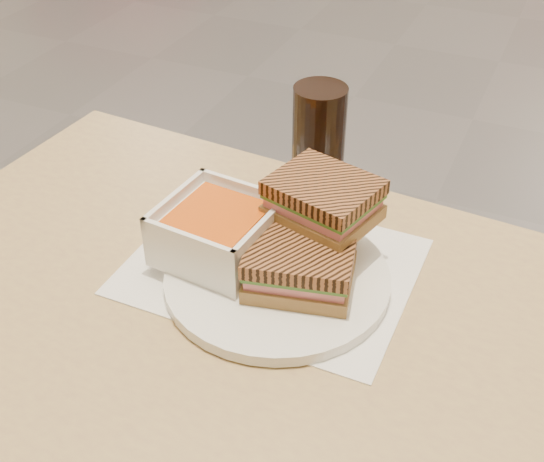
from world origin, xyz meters
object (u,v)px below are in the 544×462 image
at_px(panini_lower, 300,265).
at_px(cola_glass, 319,140).
at_px(main_table, 313,420).
at_px(plate, 277,278).
at_px(soup_bowl, 218,233).

relative_size(panini_lower, cola_glass, 0.89).
xyz_separation_m(main_table, panini_lower, (-0.06, 0.09, 0.16)).
relative_size(plate, panini_lower, 1.93).
bearing_deg(cola_glass, panini_lower, -73.97).
distance_m(main_table, plate, 0.18).
relative_size(main_table, panini_lower, 8.53).
distance_m(main_table, cola_glass, 0.39).
bearing_deg(panini_lower, cola_glass, 106.03).
distance_m(main_table, panini_lower, 0.19).
bearing_deg(main_table, soup_bowl, 149.93).
height_order(plate, panini_lower, panini_lower).
bearing_deg(plate, panini_lower, -7.17).
distance_m(main_table, soup_bowl, 0.26).
height_order(panini_lower, cola_glass, cola_glass).
xyz_separation_m(plate, cola_glass, (-0.03, 0.22, 0.07)).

